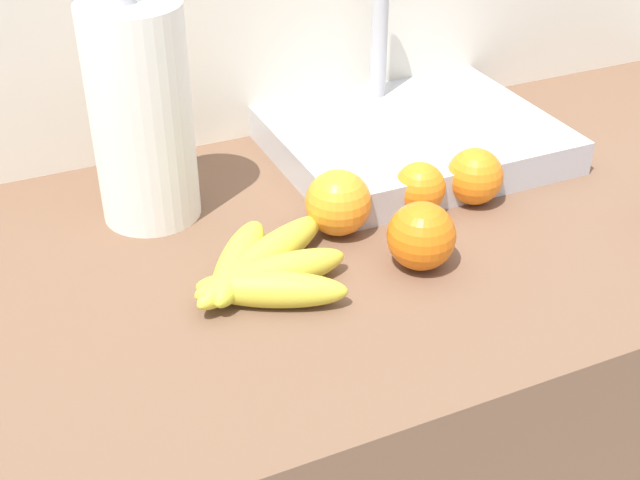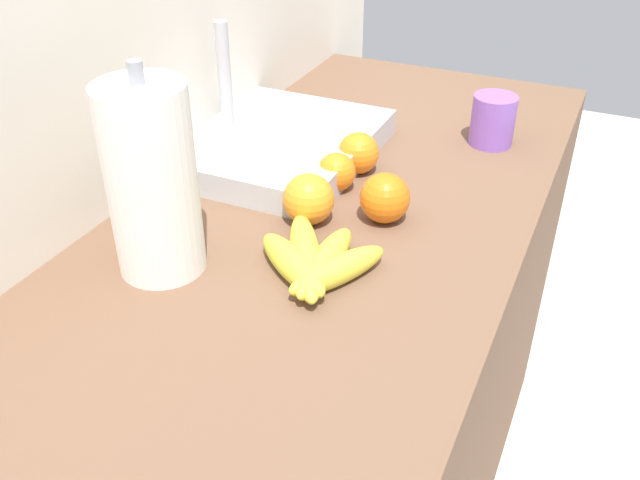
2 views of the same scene
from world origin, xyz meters
TOP-DOWN VIEW (x-y plane):
  - counter at (0.00, 0.00)m, footprint 1.51×0.63m
  - wall_back at (0.00, 0.35)m, footprint 1.91×0.06m
  - banana_bunch at (-0.16, -0.05)m, footprint 0.21×0.20m
  - orange_back_left at (-0.03, 0.02)m, footprint 0.08×0.08m
  - orange_far_right at (0.16, 0.01)m, footprint 0.07×0.07m
  - orange_right at (0.02, -0.09)m, footprint 0.08×0.08m
  - orange_front at (0.09, 0.02)m, footprint 0.07×0.07m
  - paper_towel_roll at (-0.23, 0.15)m, footprint 0.12×0.12m
  - sink_basin at (0.16, 0.17)m, footprint 0.39×0.32m
  - mug at (0.38, -0.18)m, footprint 0.08×0.08m

SIDE VIEW (x-z plane):
  - counter at x=0.00m, z-range 0.00..0.91m
  - wall_back at x=0.00m, z-range 0.00..1.30m
  - banana_bunch at x=-0.16m, z-range 0.91..0.95m
  - sink_basin at x=0.16m, z-range 0.81..1.05m
  - orange_front at x=0.09m, z-range 0.91..0.97m
  - orange_far_right at x=0.16m, z-range 0.91..0.98m
  - orange_right at x=0.02m, z-range 0.91..0.99m
  - orange_back_left at x=-0.03m, z-range 0.91..0.99m
  - mug at x=0.38m, z-range 0.91..1.00m
  - paper_towel_roll at x=-0.23m, z-range 0.89..1.19m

